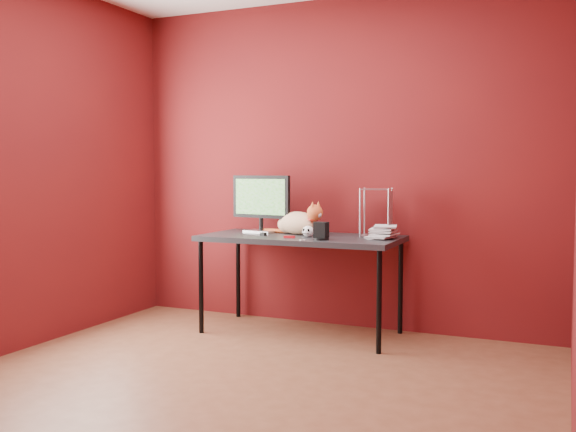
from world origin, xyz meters
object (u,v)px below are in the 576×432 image
at_px(book_stack, 374,163).
at_px(skull_mug, 308,231).
at_px(cat, 298,223).
at_px(speaker, 321,232).
at_px(desk, 301,242).
at_px(monitor, 261,201).

bearing_deg(book_stack, skull_mug, -163.49).
bearing_deg(cat, speaker, -19.71).
height_order(desk, speaker, speaker).
relative_size(skull_mug, book_stack, 0.08).
xyz_separation_m(monitor, cat, (0.33, -0.02, -0.16)).
xyz_separation_m(desk, cat, (-0.06, 0.09, 0.14)).
bearing_deg(speaker, skull_mug, 140.86).
relative_size(cat, speaker, 4.28).
distance_m(monitor, cat, 0.37).
bearing_deg(book_stack, cat, 177.53).
distance_m(speaker, book_stack, 0.64).
bearing_deg(skull_mug, monitor, 161.76).
xyz_separation_m(monitor, speaker, (0.64, -0.32, -0.20)).
relative_size(desk, skull_mug, 17.13).
xyz_separation_m(monitor, skull_mug, (0.48, -0.19, -0.21)).
xyz_separation_m(desk, speaker, (0.25, -0.21, 0.11)).
distance_m(desk, speaker, 0.34).
distance_m(monitor, book_stack, 0.98).
relative_size(desk, speaker, 11.75).
bearing_deg(speaker, cat, 137.85).
relative_size(monitor, cat, 0.96).
height_order(skull_mug, speaker, speaker).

